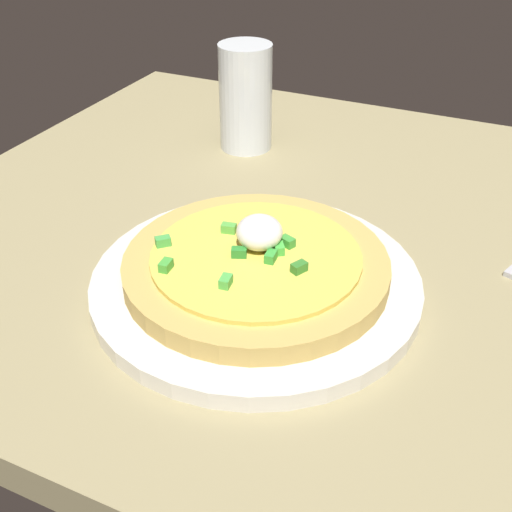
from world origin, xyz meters
TOP-DOWN VIEW (x-y plane):
  - dining_table at (0.00, 0.00)cm, footprint 95.47×70.79cm
  - plate at (-7.51, -12.22)cm, footprint 28.41×28.41cm
  - pizza at (-7.52, -12.18)cm, footprint 22.68×22.68cm
  - cup_far at (-21.26, 14.69)cm, footprint 6.45×6.45cm

SIDE VIEW (x-z plane):
  - dining_table at x=0.00cm, z-range 0.00..3.42cm
  - plate at x=-7.51cm, z-range 3.42..4.96cm
  - pizza at x=-7.52cm, z-range 3.57..8.67cm
  - cup_far at x=-21.26cm, z-range 2.61..15.38cm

